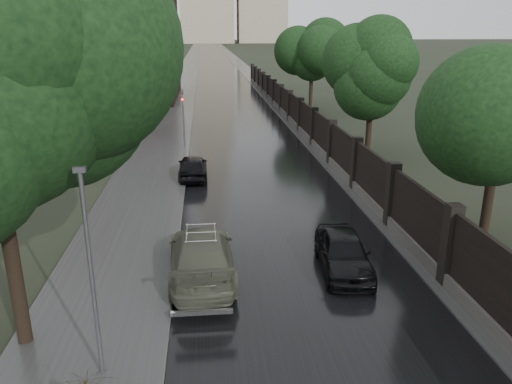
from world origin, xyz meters
name	(u,v)px	position (x,y,z in m)	size (l,w,h in m)	color
road	(211,50)	(0.00, 190.00, 0.01)	(8.00, 420.00, 0.02)	black
sidewalk_left	(195,50)	(-6.00, 190.00, 0.08)	(4.00, 420.00, 0.16)	#2D2D2D
verge_right	(225,50)	(5.50, 190.00, 0.04)	(3.00, 420.00, 0.08)	#2D2D2D
fence_right	(296,115)	(4.60, 32.01, 1.01)	(0.45, 75.72, 2.70)	#383533
tree_left_far	(133,65)	(-8.00, 30.00, 5.24)	(4.25, 4.25, 7.39)	black
tree_right_a	(501,113)	(7.50, 8.00, 4.95)	(4.08, 4.08, 7.01)	black
tree_right_b	(373,77)	(7.50, 22.00, 4.95)	(4.08, 4.08, 7.01)	black
tree_right_c	(312,60)	(7.50, 40.00, 4.95)	(4.08, 4.08, 7.01)	black
lamp_post	(92,275)	(-5.40, 1.50, 2.67)	(0.25, 0.12, 5.11)	#59595E
traffic_light	(183,113)	(-4.30, 24.99, 2.40)	(0.16, 0.32, 4.00)	#59595E
brick_building	(64,8)	(-18.00, 52.00, 10.00)	(24.00, 18.00, 20.00)	black
volga_sedan	(202,255)	(-3.10, 6.36, 0.75)	(2.10, 5.17, 1.50)	#515443
hatchback_left	(193,167)	(-3.60, 17.81, 0.65)	(1.54, 3.82, 1.30)	black
car_right_near	(343,252)	(1.60, 6.31, 0.67)	(1.59, 3.95, 1.34)	black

